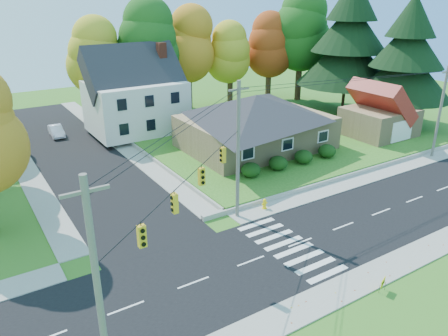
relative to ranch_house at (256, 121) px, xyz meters
name	(u,v)px	position (x,y,z in m)	size (l,w,h in m)	color
ground	(300,243)	(-8.00, -16.00, -3.27)	(120.00, 120.00, 0.00)	#3D7923
road_main	(300,243)	(-8.00, -16.00, -3.26)	(90.00, 8.00, 0.02)	black
road_cross	(73,151)	(-16.00, 10.00, -3.25)	(8.00, 44.00, 0.02)	black
sidewalk_north	(255,212)	(-8.00, -11.00, -3.23)	(90.00, 2.00, 0.08)	#9C9A90
sidewalk_south	(359,282)	(-8.00, -21.00, -3.23)	(90.00, 2.00, 0.08)	#9C9A90
lawn	(264,129)	(5.00, 5.00, -3.02)	(30.00, 30.00, 0.50)	#3D7923
ranch_house	(256,121)	(0.00, 0.00, 0.00)	(14.60, 10.60, 5.40)	tan
colonial_house	(135,95)	(-7.96, 12.00, 1.32)	(10.40, 8.40, 9.60)	silver
garage	(380,114)	(14.00, -4.01, -0.42)	(7.30, 6.30, 4.60)	tan
hedge_row	(291,160)	(-0.50, -6.20, -2.13)	(10.70, 1.70, 1.27)	#163A10
traffic_infrastructure	(289,164)	(-8.15, -14.65, 1.88)	(38.10, 10.66, 10.00)	#666059
tree_lot_0	(97,56)	(-10.00, 18.00, 5.04)	(6.72, 6.72, 12.51)	#3F2A19
tree_lot_1	(148,43)	(-4.00, 17.00, 6.35)	(7.84, 7.84, 14.60)	#3F2A19
tree_lot_2	(188,44)	(2.00, 18.00, 5.70)	(7.28, 7.28, 13.56)	#3F2A19
tree_lot_3	(230,52)	(8.00, 17.00, 4.39)	(6.16, 6.16, 11.47)	#3F2A19
tree_lot_4	(270,46)	(14.00, 16.00, 5.04)	(6.72, 6.72, 12.51)	#3F2A19
tree_lot_5	(302,31)	(18.00, 14.00, 7.00)	(8.40, 8.40, 15.64)	#3F2A19
conifer_east_a	(349,42)	(19.00, 6.00, 6.12)	(12.80, 12.80, 16.96)	#3F2A19
conifer_east_b	(407,58)	(20.00, -2.00, 5.01)	(11.20, 11.20, 14.84)	#3F2A19
white_car	(56,131)	(-16.13, 16.22, -2.63)	(1.30, 3.74, 1.23)	white
fire_hydrant	(264,204)	(-7.10, -10.93, -2.85)	(0.49, 0.39, 0.87)	yellow
yard_sign	(383,283)	(-7.60, -22.22, -2.69)	(0.61, 0.26, 0.81)	black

